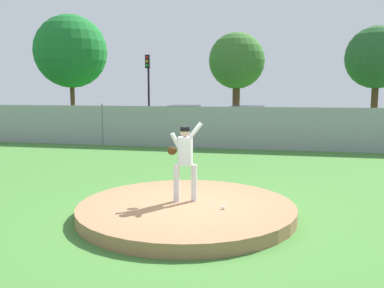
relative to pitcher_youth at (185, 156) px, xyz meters
The scene contains 16 objects.
ground_plane 5.94m from the pitcher_youth, 89.21° to the left, with size 80.00×80.00×0.00m, color #427A33.
asphalt_strip 14.36m from the pitcher_youth, 89.68° to the left, with size 44.00×7.00×0.01m, color #2B2B2D.
pitchers_mound 1.13m from the pitcher_youth, 67.17° to the right, with size 4.54×4.54×0.26m, color #99704C.
pitcher_youth is the anchor object (origin of this frame).
baseball 1.37m from the pitcher_youth, 25.69° to the right, with size 0.07×0.07×0.07m, color white.
chainlink_fence 9.81m from the pitcher_youth, 89.53° to the left, with size 32.01×0.07×2.00m.
parked_car_silver 14.36m from the pitcher_youth, 88.98° to the left, with size 2.04×4.58×1.77m.
parked_car_charcoal 15.17m from the pitcher_youth, 103.03° to the left, with size 2.07×4.13×1.76m.
parked_car_slate 18.22m from the pitcher_youth, 129.71° to the left, with size 1.99×4.84×1.67m.
parked_car_white 14.84m from the pitcher_youth, 77.52° to the left, with size 2.00×4.32×1.59m.
parked_car_navy 15.81m from the pitcher_youth, 118.62° to the left, with size 1.95×4.58×1.61m.
traffic_cone_orange 15.87m from the pitcher_youth, 128.49° to the left, with size 0.40×0.40×0.55m.
traffic_light_near 19.98m from the pitcher_youth, 110.22° to the left, with size 0.28×0.46×5.03m.
tree_slender_far 27.41m from the pitcher_youth, 123.05° to the left, with size 5.89×5.89×8.72m.
tree_broad_right 22.75m from the pitcher_youth, 93.02° to the left, with size 4.17×4.17×6.91m.
tree_bushy_near 24.12m from the pitcher_youth, 69.05° to the left, with size 4.30×4.30×7.05m.
Camera 1 is at (1.82, -8.03, 2.61)m, focal length 37.84 mm.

